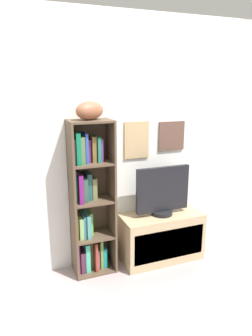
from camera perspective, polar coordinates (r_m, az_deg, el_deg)
The scene contains 6 objects.
ground at distance 2.82m, azimuth 9.98°, elevation -26.21°, with size 5.20×5.20×0.04m, color #A69597.
back_wall at distance 3.19m, azimuth 0.55°, elevation 4.52°, with size 4.80×0.08×2.50m.
bookshelf at distance 3.06m, azimuth -6.85°, elevation -6.29°, with size 0.40×0.29×1.52m.
football at distance 2.84m, azimuth -6.63°, elevation 10.36°, with size 0.29×0.17×0.17m, color #93563C.
tv_stand at distance 3.44m, azimuth 6.46°, elevation -12.32°, with size 0.87×0.38×0.51m.
television at distance 3.24m, azimuth 6.71°, elevation -4.36°, with size 0.58×0.22×0.51m.
Camera 1 is at (-1.17, -1.78, 1.83)m, focal length 33.40 mm.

